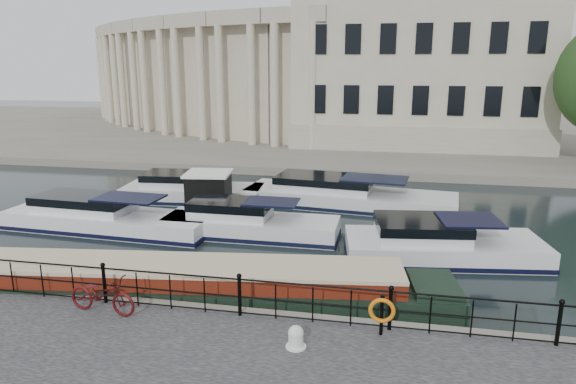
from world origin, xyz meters
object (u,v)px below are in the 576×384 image
Objects in this scene: mooring_bollard at (296,337)px; life_ring_post at (382,311)px; harbour_hut at (209,195)px; narrowboat at (182,288)px; bicycle at (102,295)px.

life_ring_post reaches higher than mooring_bollard.
narrowboat is at bearing -82.87° from harbour_hut.
narrowboat is 9.53m from harbour_hut.
harbour_hut reaches higher than narrowboat.
mooring_bollard is at bearing -42.82° from narrowboat.
bicycle is 0.12× the size of narrowboat.
mooring_bollard is at bearing -69.02° from harbour_hut.
narrowboat is (-6.20, 2.07, -0.87)m from life_ring_post.
mooring_bollard is 5.18m from narrowboat.
narrowboat is at bearing 144.36° from mooring_bollard.
life_ring_post is 6.60m from narrowboat.
narrowboat is (1.32, 2.28, -0.72)m from bicycle.
bicycle is 2.73m from narrowboat.
life_ring_post is 14.17m from harbour_hut.
mooring_bollard is 0.18× the size of harbour_hut.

